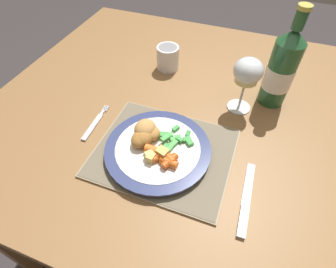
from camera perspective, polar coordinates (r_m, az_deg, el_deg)
ground_plane at (r=1.38m, az=3.68°, el=-17.37°), size 6.00×6.00×0.00m
dining_table at (r=0.83m, az=5.83°, el=1.41°), size 1.20×1.01×0.74m
placemat at (r=0.65m, az=-0.93°, el=-4.00°), size 0.33×0.27×0.01m
dinner_plate at (r=0.64m, az=-2.22°, el=-3.43°), size 0.26×0.26×0.02m
breaded_croquettes at (r=0.64m, az=-5.07°, el=0.06°), size 0.07×0.09×0.04m
green_beans_pile at (r=0.64m, az=1.34°, el=-1.08°), size 0.09×0.09×0.02m
glazed_carrots at (r=0.60m, az=-1.04°, el=-4.98°), size 0.08×0.05×0.02m
fork at (r=0.74m, az=-15.75°, el=2.00°), size 0.02×0.14×0.01m
table_knife at (r=0.60m, az=16.52°, el=-14.46°), size 0.02×0.18×0.01m
wine_glass at (r=0.72m, az=16.94°, el=12.50°), size 0.08×0.08×0.16m
bottle at (r=0.78m, az=23.42°, el=12.77°), size 0.08×0.08×0.28m
roast_potatoes at (r=0.60m, az=-2.56°, el=-4.61°), size 0.05×0.04×0.03m
drinking_cup at (r=0.90m, az=-0.04°, el=16.37°), size 0.07×0.07×0.08m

